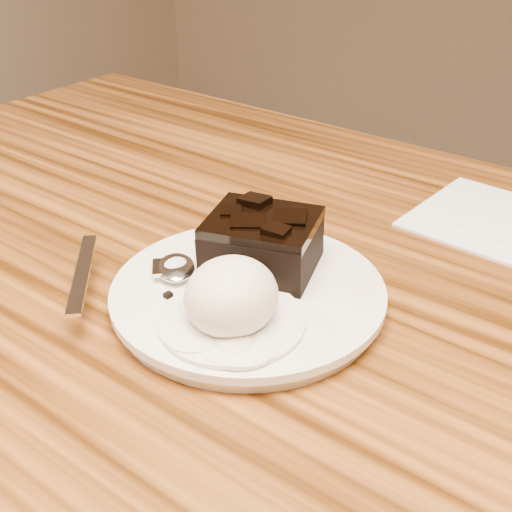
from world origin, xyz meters
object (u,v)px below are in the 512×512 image
Objects in this scene: ice_cream_scoop at (231,296)px; napkin at (496,220)px; plate at (248,296)px; spoon at (176,269)px; brownie at (262,246)px.

ice_cream_scoop is 0.31m from napkin.
ice_cream_scoop is at bearing -65.71° from plate.
ice_cream_scoop is 0.08m from spoon.
ice_cream_scoop reaches higher than spoon.
napkin is at bearing 63.83° from brownie.
ice_cream_scoop is at bearing -68.67° from brownie.
ice_cream_scoop reaches higher than brownie.
napkin is (0.16, 0.27, -0.02)m from spoon.
napkin is at bearing 16.39° from spoon.
brownie is 0.25m from napkin.
spoon is at bearing 163.03° from ice_cream_scoop.
ice_cream_scoop reaches higher than napkin.
plate is at bearing -73.20° from brownie.
brownie is at bearing 3.17° from spoon.
brownie is 1.21× the size of ice_cream_scoop.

